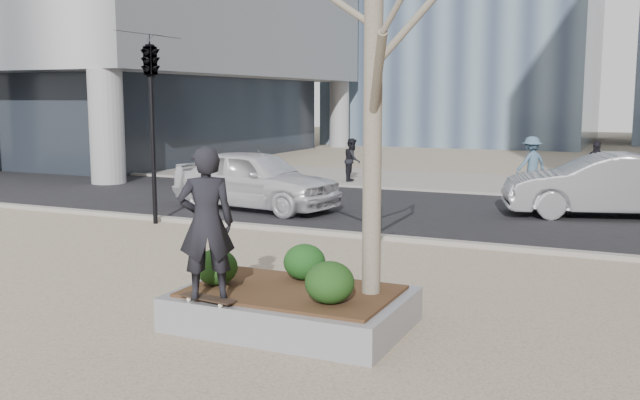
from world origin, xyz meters
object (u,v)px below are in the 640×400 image
at_px(skateboard, 208,300).
at_px(police_car, 256,179).
at_px(planter, 292,309).
at_px(skateboarder, 206,223).

xyz_separation_m(skateboard, police_car, (-4.60, 9.35, 0.35)).
bearing_deg(skateboard, police_car, 124.15).
xyz_separation_m(planter, police_car, (-5.34, 8.47, 0.61)).
bearing_deg(police_car, skateboarder, -145.40).
distance_m(skateboard, skateboarder, 0.99).
height_order(skateboard, skateboarder, skateboarder).
distance_m(planter, police_car, 10.04).
xyz_separation_m(skateboard, skateboarder, (-0.00, -0.00, 0.99)).
bearing_deg(planter, police_car, 122.22).
relative_size(skateboard, police_car, 0.16).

